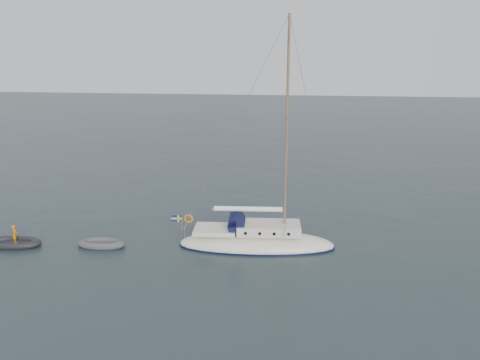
# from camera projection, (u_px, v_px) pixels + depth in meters

# --- Properties ---
(ground) EXTENTS (300.00, 300.00, 0.00)m
(ground) POSITION_uv_depth(u_px,v_px,m) (239.00, 239.00, 30.32)
(ground) COLOR black
(ground) RESTS_ON ground
(sailboat) EXTENTS (10.12, 3.03, 14.41)m
(sailboat) POSITION_uv_depth(u_px,v_px,m) (257.00, 230.00, 28.78)
(sailboat) COLOR white
(sailboat) RESTS_ON ground
(dinghy) EXTENTS (3.06, 1.38, 0.44)m
(dinghy) POSITION_uv_depth(u_px,v_px,m) (101.00, 244.00, 29.05)
(dinghy) COLOR #454549
(dinghy) RESTS_ON ground
(rib) EXTENTS (3.65, 1.66, 1.37)m
(rib) POSITION_uv_depth(u_px,v_px,m) (13.00, 242.00, 29.20)
(rib) COLOR black
(rib) RESTS_ON ground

